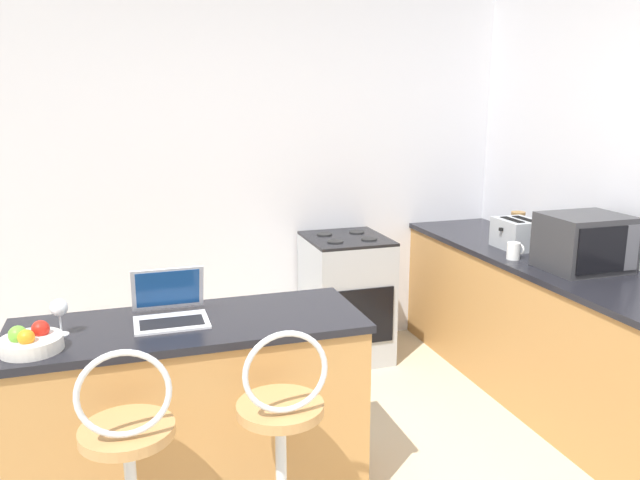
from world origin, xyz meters
TOP-DOWN VIEW (x-y plane):
  - wall_back at (0.00, 2.40)m, footprint 12.00×0.06m
  - breakfast_bar at (-0.61, 0.66)m, footprint 1.55×0.59m
  - counter_right at (1.62, 0.94)m, footprint 0.67×2.90m
  - bar_stool_far at (-0.32, 0.12)m, footprint 0.40×0.40m
  - laptop at (-0.68, 0.72)m, footprint 0.32×0.29m
  - microwave at (1.65, 0.84)m, footprint 0.45×0.38m
  - toaster at (1.59, 1.40)m, footprint 0.25×0.29m
  - stove_range at (0.64, 2.05)m, footprint 0.55×0.61m
  - wine_glass_tall at (-1.13, 0.66)m, footprint 0.07×0.07m
  - storage_jar at (1.80, 1.70)m, footprint 0.10×0.10m
  - fruit_bowl at (-1.23, 0.52)m, footprint 0.24×0.24m
  - mug_white at (1.41, 1.16)m, footprint 0.10×0.08m

SIDE VIEW (x-z plane):
  - stove_range at x=0.64m, z-range 0.00..0.90m
  - counter_right at x=1.62m, z-range 0.00..0.89m
  - breakfast_bar at x=-0.61m, z-range 0.00..0.90m
  - bar_stool_far at x=-0.32m, z-range -0.03..1.02m
  - fruit_bowl at x=-1.23m, z-range 0.88..0.99m
  - mug_white at x=1.41m, z-range 0.89..1.00m
  - laptop at x=-0.68m, z-range 0.84..1.06m
  - storage_jar at x=1.80m, z-range 0.89..1.07m
  - toaster at x=1.59m, z-range 0.89..1.09m
  - wine_glass_tall at x=-1.13m, z-range 0.93..1.09m
  - microwave at x=1.65m, z-range 0.89..1.21m
  - wall_back at x=0.00m, z-range 0.00..2.60m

